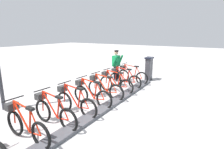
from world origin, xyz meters
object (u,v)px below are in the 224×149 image
at_px(bike_docked_1, 123,79).
at_px(bike_docked_6, 53,111).
at_px(worker_near_rack, 116,64).
at_px(payment_kiosk, 149,68).
at_px(bike_docked_2, 114,83).
at_px(bike_docked_5, 74,102).
at_px(bike_docked_3, 104,88).
at_px(bike_docked_4, 90,94).
at_px(bike_docked_7, 25,124).
at_px(bike_docked_0, 131,75).

height_order(bike_docked_1, bike_docked_6, same).
bearing_deg(worker_near_rack, payment_kiosk, -143.79).
height_order(bike_docked_2, bike_docked_5, same).
xyz_separation_m(bike_docked_3, bike_docked_4, (0.00, 0.85, 0.00)).
relative_size(bike_docked_3, bike_docked_7, 1.00).
distance_m(bike_docked_5, bike_docked_7, 1.70).
bearing_deg(payment_kiosk, bike_docked_7, 85.31).
relative_size(payment_kiosk, bike_docked_4, 0.74).
distance_m(bike_docked_6, worker_near_rack, 5.16).
bearing_deg(bike_docked_7, bike_docked_1, -90.00).
bearing_deg(worker_near_rack, bike_docked_3, 109.02).
distance_m(bike_docked_0, worker_near_rack, 0.99).
xyz_separation_m(bike_docked_3, bike_docked_7, (0.00, 3.40, 0.00)).
bearing_deg(bike_docked_1, bike_docked_5, 90.00).
relative_size(payment_kiosk, bike_docked_3, 0.74).
xyz_separation_m(bike_docked_4, bike_docked_6, (0.00, 1.70, 0.00)).
distance_m(bike_docked_0, bike_docked_6, 5.09).
bearing_deg(worker_near_rack, bike_docked_5, 101.63).
xyz_separation_m(bike_docked_3, bike_docked_6, (0.00, 2.55, 0.00)).
relative_size(bike_docked_1, worker_near_rack, 1.04).
xyz_separation_m(bike_docked_5, bike_docked_6, (0.00, 0.85, 0.00)).
distance_m(bike_docked_0, bike_docked_3, 2.55).
relative_size(payment_kiosk, bike_docked_0, 0.74).
distance_m(payment_kiosk, bike_docked_4, 4.46).
distance_m(bike_docked_6, bike_docked_7, 0.85).
relative_size(bike_docked_0, bike_docked_1, 1.00).
relative_size(bike_docked_2, worker_near_rack, 1.04).
xyz_separation_m(payment_kiosk, bike_docked_4, (0.57, 4.42, -0.24)).
height_order(bike_docked_0, bike_docked_1, same).
xyz_separation_m(bike_docked_2, bike_docked_5, (0.00, 2.55, 0.00)).
distance_m(bike_docked_1, bike_docked_3, 1.70).
bearing_deg(bike_docked_5, bike_docked_2, -90.00).
height_order(bike_docked_4, worker_near_rack, worker_near_rack).
bearing_deg(payment_kiosk, bike_docked_1, 73.03).
bearing_deg(bike_docked_7, bike_docked_0, -90.00).
xyz_separation_m(bike_docked_6, bike_docked_7, (0.00, 0.85, 0.00)).
height_order(payment_kiosk, bike_docked_4, payment_kiosk).
distance_m(bike_docked_0, bike_docked_1, 0.85).
height_order(bike_docked_3, bike_docked_5, same).
bearing_deg(bike_docked_2, bike_docked_5, 90.00).
xyz_separation_m(bike_docked_2, bike_docked_7, (0.00, 4.25, 0.00)).
bearing_deg(bike_docked_7, bike_docked_4, -90.00).
height_order(payment_kiosk, bike_docked_5, payment_kiosk).
bearing_deg(bike_docked_7, worker_near_rack, -81.65).
bearing_deg(bike_docked_1, bike_docked_6, 90.00).
relative_size(bike_docked_5, bike_docked_6, 1.00).
bearing_deg(bike_docked_2, bike_docked_1, -90.00).
bearing_deg(bike_docked_6, bike_docked_2, -90.00).
relative_size(bike_docked_2, bike_docked_5, 1.00).
distance_m(bike_docked_5, bike_docked_6, 0.85).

